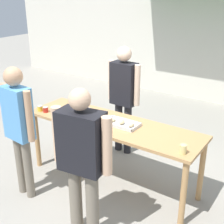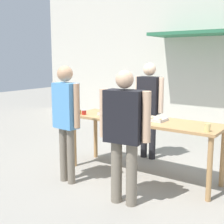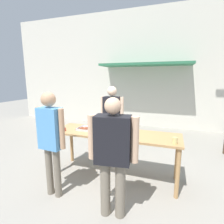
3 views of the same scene
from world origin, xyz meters
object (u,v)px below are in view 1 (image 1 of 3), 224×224
(food_tray_sausages, at_px, (78,112))
(person_customer_with_cup, at_px, (82,153))
(condiment_jar_mustard, at_px, (40,108))
(beer_cup, at_px, (183,149))
(condiment_jar_ketchup, at_px, (46,110))
(person_customer_holding_hotdog, at_px, (19,122))
(person_server_behind_table, at_px, (124,91))
(food_tray_buns, at_px, (122,124))

(food_tray_sausages, xyz_separation_m, person_customer_with_cup, (0.88, -0.98, 0.08))
(condiment_jar_mustard, height_order, beer_cup, beer_cup)
(food_tray_sausages, height_order, condiment_jar_ketchup, condiment_jar_ketchup)
(condiment_jar_mustard, distance_m, beer_cup, 2.15)
(person_customer_with_cup, bearing_deg, person_customer_holding_hotdog, -12.79)
(condiment_jar_ketchup, distance_m, person_server_behind_table, 1.23)
(person_server_behind_table, distance_m, person_customer_holding_hotdog, 1.74)
(person_server_behind_table, xyz_separation_m, person_customer_with_cup, (0.63, -1.78, -0.05))
(beer_cup, xyz_separation_m, person_customer_holding_hotdog, (-1.85, -0.63, 0.09))
(person_server_behind_table, bearing_deg, condiment_jar_mustard, -122.69)
(condiment_jar_mustard, relative_size, person_server_behind_table, 0.05)
(condiment_jar_mustard, relative_size, condiment_jar_ketchup, 1.00)
(condiment_jar_ketchup, distance_m, person_customer_with_cup, 1.47)
(food_tray_sausages, bearing_deg, condiment_jar_mustard, -153.09)
(condiment_jar_ketchup, distance_m, person_customer_holding_hotdog, 0.68)
(food_tray_sausages, relative_size, person_server_behind_table, 0.21)
(condiment_jar_ketchup, relative_size, person_customer_with_cup, 0.05)
(person_customer_holding_hotdog, relative_size, person_customer_with_cup, 1.02)
(food_tray_buns, xyz_separation_m, person_server_behind_table, (-0.48, 0.80, 0.13))
(person_server_behind_table, bearing_deg, food_tray_sausages, -104.65)
(food_tray_sausages, bearing_deg, person_customer_with_cup, -48.12)
(food_tray_sausages, relative_size, food_tray_buns, 0.81)
(person_server_behind_table, bearing_deg, food_tray_buns, -56.76)
(condiment_jar_ketchup, xyz_separation_m, person_customer_with_cup, (1.27, -0.74, 0.05))
(food_tray_sausages, distance_m, person_server_behind_table, 0.85)
(person_server_behind_table, relative_size, person_customer_with_cup, 1.03)
(condiment_jar_ketchup, height_order, person_server_behind_table, person_server_behind_table)
(condiment_jar_ketchup, bearing_deg, person_customer_with_cup, -30.16)
(person_server_behind_table, xyz_separation_m, person_customer_holding_hotdog, (-0.43, -1.68, -0.00))
(food_tray_sausages, height_order, person_server_behind_table, person_server_behind_table)
(food_tray_buns, xyz_separation_m, condiment_jar_mustard, (-1.22, -0.25, 0.02))
(person_server_behind_table, bearing_deg, person_customer_holding_hotdog, -102.03)
(food_tray_buns, bearing_deg, person_server_behind_table, 120.93)
(condiment_jar_ketchup, height_order, beer_cup, beer_cup)
(condiment_jar_mustard, xyz_separation_m, condiment_jar_ketchup, (0.10, 0.01, 0.00))
(condiment_jar_mustard, height_order, person_server_behind_table, person_server_behind_table)
(food_tray_buns, distance_m, person_customer_holding_hotdog, 1.27)
(food_tray_buns, bearing_deg, condiment_jar_ketchup, -167.83)
(food_tray_sausages, relative_size, person_customer_with_cup, 0.22)
(condiment_jar_mustard, bearing_deg, food_tray_sausages, 26.91)
(food_tray_sausages, xyz_separation_m, condiment_jar_mustard, (-0.49, -0.25, 0.02))
(person_customer_holding_hotdog, xyz_separation_m, person_customer_with_cup, (1.06, -0.10, -0.05))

